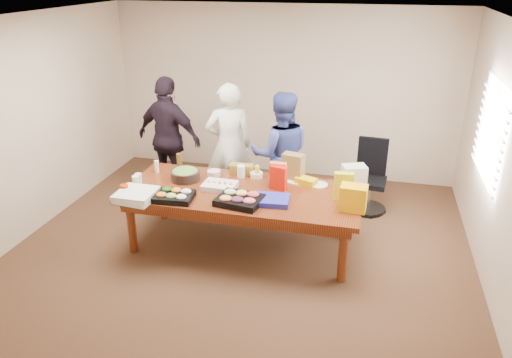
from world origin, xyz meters
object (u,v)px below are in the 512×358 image
(person_center, at_px, (229,146))
(salad_bowl, at_px, (185,175))
(office_chair, at_px, (370,179))
(sheet_cake, at_px, (220,186))
(conference_table, at_px, (243,219))
(person_right, at_px, (281,154))

(person_center, distance_m, salad_bowl, 1.01)
(office_chair, distance_m, sheet_cake, 2.22)
(salad_bowl, bearing_deg, person_center, 73.72)
(conference_table, xyz_separation_m, office_chair, (1.47, 1.34, 0.12))
(sheet_cake, bearing_deg, office_chair, 39.31)
(person_center, xyz_separation_m, sheet_cake, (0.22, -1.12, -0.10))
(office_chair, height_order, sheet_cake, office_chair)
(person_right, xyz_separation_m, sheet_cake, (-0.54, -1.04, -0.08))
(person_right, bearing_deg, conference_table, 60.16)
(conference_table, bearing_deg, sheet_cake, 179.86)
(office_chair, bearing_deg, conference_table, -132.98)
(person_right, height_order, salad_bowl, person_right)
(person_center, bearing_deg, conference_table, 93.85)
(conference_table, height_order, person_right, person_right)
(office_chair, bearing_deg, person_center, -169.09)
(sheet_cake, relative_size, salad_bowl, 1.07)
(conference_table, bearing_deg, person_right, 75.95)
(person_center, xyz_separation_m, person_right, (0.76, -0.09, -0.03))
(person_right, xyz_separation_m, salad_bowl, (-1.04, -0.88, -0.05))
(person_right, distance_m, salad_bowl, 1.36)
(conference_table, distance_m, salad_bowl, 0.91)
(office_chair, height_order, person_right, person_right)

